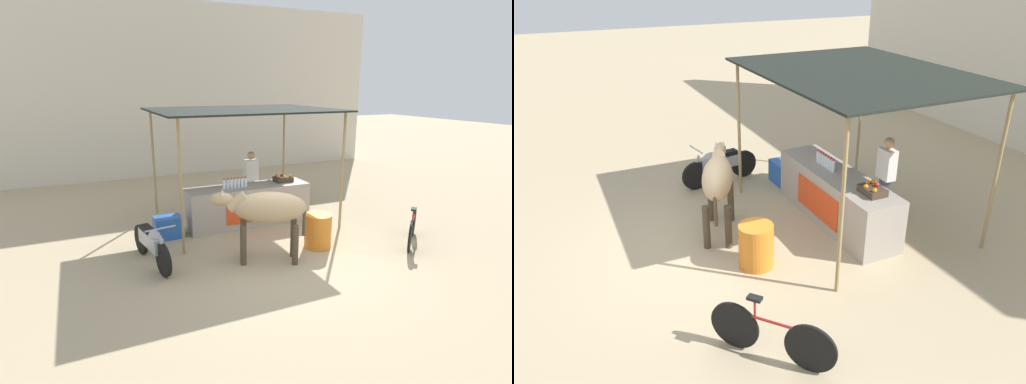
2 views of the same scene
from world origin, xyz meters
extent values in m
plane|color=tan|center=(0.00, 0.00, 0.00)|extent=(60.00, 60.00, 0.00)
cube|color=beige|center=(0.00, 8.65, 3.08)|extent=(16.00, 0.50, 6.16)
cube|color=#9E9389|center=(0.00, 2.20, 0.48)|extent=(3.00, 0.80, 0.96)
cube|color=red|center=(0.00, 1.79, 0.48)|extent=(1.40, 0.02, 0.58)
cube|color=black|center=(0.00, 2.50, 2.74)|extent=(4.20, 3.20, 0.04)
cylinder|color=#997F51|center=(-1.89, 1.06, 1.37)|extent=(0.06, 0.06, 2.74)
cylinder|color=#997F51|center=(1.89, 1.06, 1.37)|extent=(0.06, 0.06, 2.74)
cylinder|color=#997F51|center=(-1.89, 3.94, 1.37)|extent=(0.06, 0.06, 2.74)
cylinder|color=#997F51|center=(1.89, 3.94, 1.37)|extent=(0.06, 0.06, 2.74)
cylinder|color=silver|center=(-0.62, 2.15, 1.07)|extent=(0.07, 0.07, 0.22)
cylinder|color=red|center=(-0.62, 2.15, 1.19)|extent=(0.04, 0.04, 0.03)
cylinder|color=silver|center=(-0.53, 2.15, 1.07)|extent=(0.07, 0.07, 0.22)
cylinder|color=red|center=(-0.53, 2.15, 1.19)|extent=(0.04, 0.04, 0.03)
cylinder|color=silver|center=(-0.44, 2.15, 1.07)|extent=(0.07, 0.07, 0.22)
cylinder|color=red|center=(-0.44, 2.15, 1.19)|extent=(0.04, 0.04, 0.03)
cylinder|color=silver|center=(-0.35, 2.15, 1.07)|extent=(0.07, 0.07, 0.22)
cylinder|color=red|center=(-0.35, 2.15, 1.19)|extent=(0.04, 0.04, 0.03)
cylinder|color=silver|center=(-0.26, 2.15, 1.07)|extent=(0.07, 0.07, 0.22)
cylinder|color=red|center=(-0.26, 2.15, 1.19)|extent=(0.04, 0.04, 0.03)
cylinder|color=silver|center=(-0.17, 2.15, 1.07)|extent=(0.07, 0.07, 0.22)
cylinder|color=red|center=(-0.17, 2.15, 1.19)|extent=(0.04, 0.04, 0.03)
cylinder|color=silver|center=(-0.08, 2.15, 1.07)|extent=(0.07, 0.07, 0.22)
cylinder|color=red|center=(-0.08, 2.15, 1.19)|extent=(0.04, 0.04, 0.03)
cube|color=#3F3326|center=(0.98, 2.25, 1.02)|extent=(0.44, 0.32, 0.12)
sphere|color=orange|center=(0.95, 2.13, 1.11)|extent=(0.08, 0.08, 0.08)
sphere|color=orange|center=(0.83, 2.25, 1.11)|extent=(0.08, 0.08, 0.08)
sphere|color=#B21E19|center=(0.98, 2.32, 1.11)|extent=(0.08, 0.08, 0.08)
sphere|color=orange|center=(1.14, 2.17, 1.11)|extent=(0.08, 0.08, 0.08)
sphere|color=orange|center=(0.84, 2.34, 1.11)|extent=(0.08, 0.08, 0.08)
cylinder|color=#383842|center=(0.41, 2.95, 0.44)|extent=(0.22, 0.22, 0.88)
cube|color=silver|center=(0.41, 2.95, 1.16)|extent=(0.34, 0.20, 0.56)
sphere|color=tan|center=(0.41, 2.95, 1.55)|extent=(0.20, 0.20, 0.20)
cube|color=blue|center=(-1.98, 2.10, 0.24)|extent=(0.60, 0.44, 0.48)
cylinder|color=orange|center=(0.76, 0.26, 0.36)|extent=(0.56, 0.56, 0.72)
ellipsoid|color=tan|center=(-0.46, 0.09, 1.08)|extent=(1.49, 1.03, 0.60)
cylinder|color=#493D2C|center=(-0.99, 0.11, 0.39)|extent=(0.12, 0.12, 0.78)
cylinder|color=#493D2C|center=(-0.84, 0.45, 0.39)|extent=(0.12, 0.12, 0.78)
cylinder|color=#493D2C|center=(-0.09, -0.27, 0.39)|extent=(0.12, 0.12, 0.78)
cylinder|color=#493D2C|center=(0.06, 0.06, 0.39)|extent=(0.12, 0.12, 0.78)
cylinder|color=tan|center=(-1.01, 0.32, 1.19)|extent=(0.51, 0.40, 0.41)
ellipsoid|color=tan|center=(-1.29, 0.44, 1.25)|extent=(0.49, 0.38, 0.26)
cone|color=beige|center=(-1.30, 0.37, 1.39)|extent=(0.05, 0.05, 0.10)
cone|color=beige|center=(-1.24, 0.50, 1.39)|extent=(0.05, 0.05, 0.10)
cylinder|color=#493D2C|center=(0.15, -0.18, 0.81)|extent=(0.06, 0.06, 0.60)
cylinder|color=black|center=(-2.45, 0.27, 0.30)|extent=(0.18, 0.60, 0.60)
cylinder|color=black|center=(-2.66, 1.45, 0.30)|extent=(0.18, 0.60, 0.60)
cube|color=#999EA5|center=(-2.56, 0.86, 0.48)|extent=(0.33, 0.92, 0.28)
ellipsoid|color=#999EA5|center=(-2.52, 0.64, 0.64)|extent=(0.26, 0.39, 0.20)
cube|color=black|center=(-2.59, 1.04, 0.64)|extent=(0.25, 0.46, 0.10)
cylinder|color=#99999E|center=(-2.46, 0.32, 0.88)|extent=(0.55, 0.12, 0.03)
cylinder|color=#99999E|center=(-2.46, 0.29, 0.50)|extent=(0.08, 0.21, 0.49)
cylinder|color=black|center=(3.09, -0.06, 0.33)|extent=(0.53, 0.46, 0.66)
cylinder|color=black|center=(2.34, -0.71, 0.33)|extent=(0.53, 0.46, 0.66)
cylinder|color=maroon|center=(2.71, -0.39, 0.55)|extent=(0.67, 0.58, 0.04)
cylinder|color=maroon|center=(2.55, -0.53, 0.67)|extent=(0.03, 0.03, 0.28)
cube|color=black|center=(2.55, -0.53, 0.83)|extent=(0.20, 0.19, 0.04)
camera|label=1|loc=(-3.62, -6.33, 3.31)|focal=28.00mm
camera|label=2|loc=(6.96, -2.39, 4.47)|focal=35.00mm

